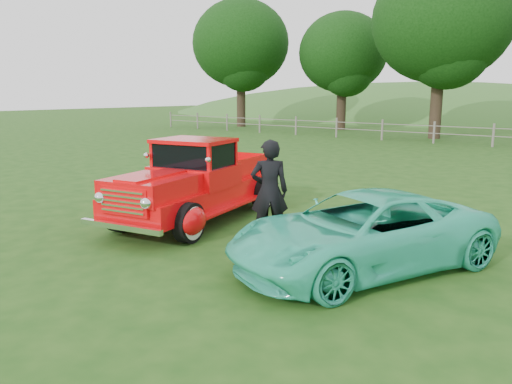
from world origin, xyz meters
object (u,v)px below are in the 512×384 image
Objects in this scene: tree_mid_west at (343,53)px; man at (269,191)px; tree_near_west at (442,21)px; tree_far_west at (241,44)px; teal_sedan at (362,232)px; red_pickup at (197,184)px.

tree_mid_west reaches higher than man.
tree_near_west is at bearing -20.56° from tree_mid_west.
tree_far_west is at bearing -165.96° from tree_mid_west.
tree_mid_west is 8.63m from tree_near_west.
teal_sedan is (14.87, -26.43, -4.94)m from tree_mid_west.
tree_near_west is (8.00, -3.00, 1.25)m from tree_mid_west.
tree_near_west is at bearing 129.72° from teal_sedan.
man reaches higher than red_pickup.
tree_mid_west is 1.62× the size of red_pickup.
red_pickup is 1.20× the size of teal_sedan.
tree_near_west is at bearing -118.92° from man.
tree_far_west is 16.03m from tree_near_west.
tree_mid_west is at bearing 142.74° from teal_sedan.
tree_far_west is 1.90× the size of red_pickup.
man is at bearing -78.21° from tree_near_west.
man reaches higher than teal_sedan.
teal_sedan is (6.87, -23.43, -6.19)m from tree_near_west.
tree_near_west reaches higher than man.
red_pickup is at bearing -67.64° from tree_mid_west.
tree_mid_west is 0.81× the size of tree_near_west.
man is at bearing -63.84° from tree_mid_west.
tree_mid_west is 4.42× the size of man.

